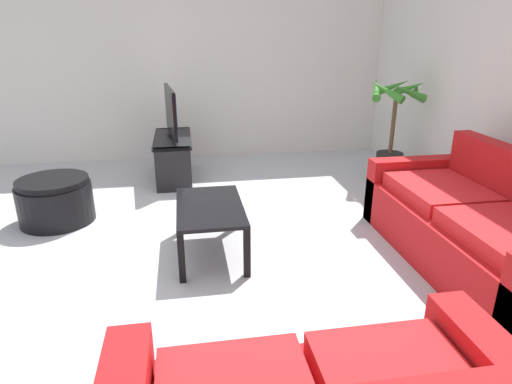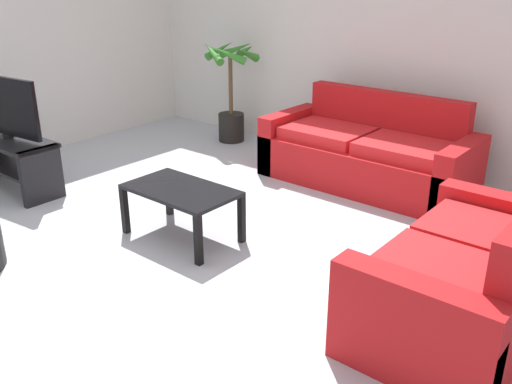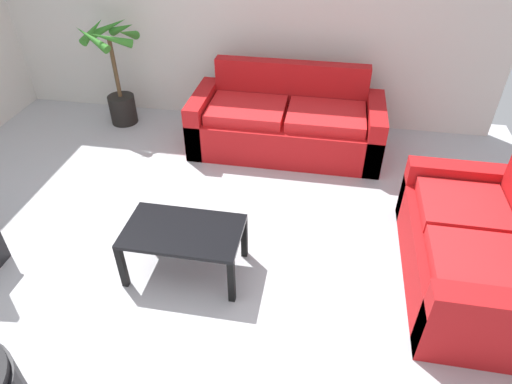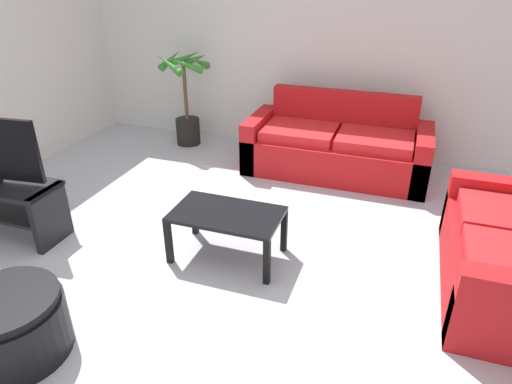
{
  "view_description": "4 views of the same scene",
  "coord_description": "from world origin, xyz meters",
  "px_view_note": "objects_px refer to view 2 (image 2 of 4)",
  "views": [
    {
      "loc": [
        3.4,
        0.06,
        1.78
      ],
      "look_at": [
        0.28,
        0.59,
        0.6
      ],
      "focal_mm": 30.77,
      "sensor_mm": 36.0,
      "label": 1
    },
    {
      "loc": [
        3.16,
        -2.57,
        2.07
      ],
      "look_at": [
        0.63,
        0.5,
        0.46
      ],
      "focal_mm": 39.17,
      "sensor_mm": 36.0,
      "label": 2
    },
    {
      "loc": [
        1.06,
        -2.17,
        2.71
      ],
      "look_at": [
        0.57,
        0.61,
        0.58
      ],
      "focal_mm": 31.25,
      "sensor_mm": 36.0,
      "label": 3
    },
    {
      "loc": [
        1.35,
        -2.74,
        2.3
      ],
      "look_at": [
        0.28,
        0.34,
        0.61
      ],
      "focal_mm": 31.72,
      "sensor_mm": 36.0,
      "label": 4
    }
  ],
  "objects_px": {
    "coffee_table": "(181,195)",
    "potted_palm": "(231,96)",
    "couch_main": "(368,156)",
    "tv": "(3,106)",
    "couch_loveseat": "(467,281)",
    "tv_stand": "(12,156)"
  },
  "relations": [
    {
      "from": "coffee_table",
      "to": "couch_loveseat",
      "type": "bearing_deg",
      "value": 7.11
    },
    {
      "from": "couch_loveseat",
      "to": "tv",
      "type": "relative_size",
      "value": 1.64
    },
    {
      "from": "tv",
      "to": "potted_palm",
      "type": "relative_size",
      "value": 0.79
    },
    {
      "from": "tv",
      "to": "coffee_table",
      "type": "height_order",
      "value": "tv"
    },
    {
      "from": "couch_main",
      "to": "tv",
      "type": "relative_size",
      "value": 2.11
    },
    {
      "from": "coffee_table",
      "to": "potted_palm",
      "type": "bearing_deg",
      "value": 123.52
    },
    {
      "from": "couch_main",
      "to": "couch_loveseat",
      "type": "relative_size",
      "value": 1.29
    },
    {
      "from": "potted_palm",
      "to": "coffee_table",
      "type": "bearing_deg",
      "value": -56.48
    },
    {
      "from": "couch_main",
      "to": "coffee_table",
      "type": "distance_m",
      "value": 2.12
    },
    {
      "from": "potted_palm",
      "to": "couch_main",
      "type": "bearing_deg",
      "value": -7.25
    },
    {
      "from": "couch_main",
      "to": "coffee_table",
      "type": "bearing_deg",
      "value": -105.15
    },
    {
      "from": "couch_main",
      "to": "tv_stand",
      "type": "relative_size",
      "value": 1.91
    },
    {
      "from": "couch_main",
      "to": "tv_stand",
      "type": "xyz_separation_m",
      "value": [
        -2.63,
        -2.37,
        0.04
      ]
    },
    {
      "from": "couch_main",
      "to": "coffee_table",
      "type": "xyz_separation_m",
      "value": [
        -0.55,
        -2.05,
        0.07
      ]
    },
    {
      "from": "tv_stand",
      "to": "potted_palm",
      "type": "bearing_deg",
      "value": 78.33
    },
    {
      "from": "couch_loveseat",
      "to": "tv",
      "type": "xyz_separation_m",
      "value": [
        -4.29,
        -0.59,
        0.55
      ]
    },
    {
      "from": "couch_loveseat",
      "to": "tv_stand",
      "type": "relative_size",
      "value": 1.48
    },
    {
      "from": "couch_main",
      "to": "coffee_table",
      "type": "height_order",
      "value": "couch_main"
    },
    {
      "from": "tv",
      "to": "potted_palm",
      "type": "xyz_separation_m",
      "value": [
        0.54,
        2.63,
        -0.27
      ]
    },
    {
      "from": "tv_stand",
      "to": "tv",
      "type": "height_order",
      "value": "tv"
    },
    {
      "from": "potted_palm",
      "to": "tv",
      "type": "bearing_deg",
      "value": -101.69
    },
    {
      "from": "couch_loveseat",
      "to": "coffee_table",
      "type": "height_order",
      "value": "couch_loveseat"
    }
  ]
}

